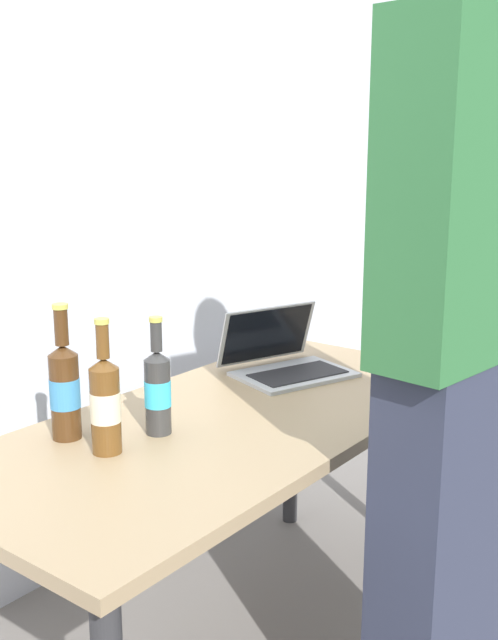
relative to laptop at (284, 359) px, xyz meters
name	(u,v)px	position (x,y,z in m)	size (l,w,h in m)	color
desk	(233,443)	(-0.41, -0.12, -0.12)	(1.59, 0.73, 0.72)	#9E8460
laptop	(284,359)	(0.00, 0.00, 0.00)	(0.43, 0.41, 0.20)	#B7BABC
beer_bottle_amber	(65,388)	(-0.79, 0.11, 0.09)	(0.07, 0.07, 0.34)	#472B14
beer_bottle_dark	(105,402)	(-0.79, -0.04, 0.08)	(0.07, 0.07, 0.33)	brown
beer_bottle_green	(158,389)	(-0.63, -0.05, 0.07)	(0.07, 0.07, 0.30)	#333333
person_figure	(454,342)	(-0.43, -0.73, 0.26)	(0.43, 0.31, 1.93)	#2D3347
back_wall	(44,188)	(-0.41, 0.64, 0.54)	(6.00, 0.10, 2.60)	silver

